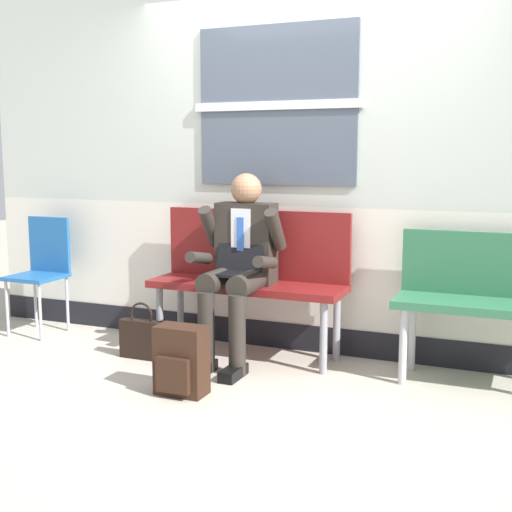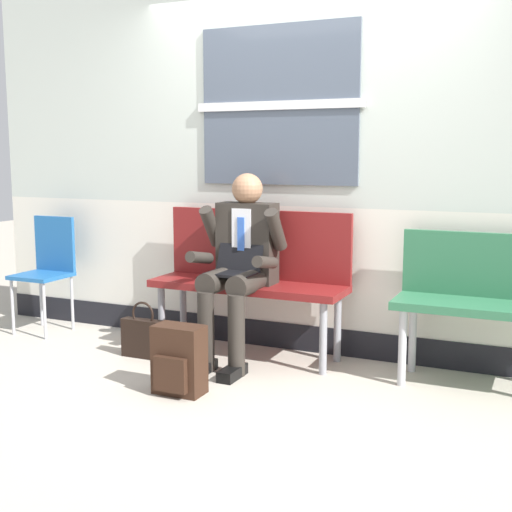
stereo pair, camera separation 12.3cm
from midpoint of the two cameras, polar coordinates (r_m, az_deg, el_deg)
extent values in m
plane|color=#B2A899|center=(4.51, 2.52, -9.62)|extent=(18.00, 18.00, 0.00)
cube|color=beige|center=(4.84, 5.28, 14.08)|extent=(5.37, 0.12, 1.67)
cube|color=silver|center=(4.88, 5.07, -0.78)|extent=(5.37, 0.12, 0.85)
cube|color=black|center=(4.99, 5.00, -6.68)|extent=(5.37, 0.14, 0.19)
cube|color=#4C5666|center=(4.84, 2.62, 12.49)|extent=(1.17, 0.02, 1.09)
cube|color=silver|center=(4.83, 2.58, 12.49)|extent=(1.25, 0.03, 0.06)
cube|color=maroon|center=(4.70, 0.03, -2.53)|extent=(1.37, 0.42, 0.05)
cube|color=maroon|center=(4.82, 0.92, 0.98)|extent=(1.37, 0.04, 0.49)
cylinder|color=gray|center=(4.91, -7.18, -5.28)|extent=(0.05, 0.05, 0.48)
cylinder|color=gray|center=(5.16, -5.43, -4.56)|extent=(0.05, 0.05, 0.48)
cylinder|color=gray|center=(4.41, 6.45, -6.86)|extent=(0.05, 0.05, 0.48)
cylinder|color=gray|center=(4.69, 7.60, -5.95)|extent=(0.05, 0.05, 0.48)
cube|color=#2D6B47|center=(4.30, 19.71, -4.09)|extent=(1.11, 0.42, 0.05)
cube|color=#2D6B47|center=(4.44, 20.06, -0.76)|extent=(1.11, 0.04, 0.40)
cylinder|color=#B7B7BC|center=(4.29, 12.97, -7.49)|extent=(0.05, 0.05, 0.48)
cylinder|color=#B7B7BC|center=(4.57, 13.74, -6.50)|extent=(0.05, 0.05, 0.48)
cylinder|color=#2D2823|center=(4.55, -2.33, -2.02)|extent=(0.15, 0.40, 0.15)
cylinder|color=#2D2823|center=(4.45, -3.41, -6.34)|extent=(0.11, 0.11, 0.53)
cube|color=black|center=(4.46, -3.75, -9.36)|extent=(0.10, 0.26, 0.07)
cylinder|color=#2D2823|center=(4.45, 0.20, -2.24)|extent=(0.15, 0.40, 0.15)
cylinder|color=#2D2823|center=(4.35, -0.84, -6.66)|extent=(0.11, 0.11, 0.53)
cube|color=black|center=(4.37, -1.17, -9.75)|extent=(0.10, 0.26, 0.07)
cube|color=#2D2823|center=(4.65, 0.03, 1.09)|extent=(0.40, 0.18, 0.55)
cube|color=silver|center=(4.56, -0.46, 1.58)|extent=(0.14, 0.01, 0.39)
cube|color=blue|center=(4.56, -0.50, 1.19)|extent=(0.05, 0.01, 0.33)
sphere|color=#9E7051|center=(4.62, 0.03, 5.65)|extent=(0.21, 0.21, 0.21)
cylinder|color=#2D2823|center=(4.68, -3.00, 2.49)|extent=(0.09, 0.25, 0.30)
cylinder|color=#2D2823|center=(4.55, -3.97, -0.13)|extent=(0.08, 0.27, 0.12)
cylinder|color=#2D2823|center=(4.48, 2.46, 2.21)|extent=(0.09, 0.25, 0.30)
cylinder|color=#2D2823|center=(4.35, 1.60, -0.53)|extent=(0.08, 0.27, 0.12)
cube|color=black|center=(4.46, -1.24, -1.50)|extent=(0.32, 0.22, 0.02)
cube|color=black|center=(4.56, -0.54, 0.12)|extent=(0.32, 0.08, 0.21)
cube|color=#331E14|center=(4.08, -5.57, -8.62)|extent=(0.30, 0.17, 0.41)
cube|color=#331E14|center=(4.01, -6.32, -9.86)|extent=(0.21, 0.04, 0.21)
cube|color=black|center=(4.82, -8.68, -6.85)|extent=(0.32, 0.08, 0.27)
torus|color=black|center=(4.77, -8.73, -4.83)|extent=(0.18, 0.02, 0.18)
cube|color=#1E5999|center=(5.60, -16.93, -1.60)|extent=(0.38, 0.38, 0.03)
cube|color=#1E5999|center=(5.69, -15.91, 1.00)|extent=(0.38, 0.03, 0.44)
cylinder|color=#A5A5AA|center=(5.63, -19.13, -4.08)|extent=(0.02, 0.02, 0.44)
cylinder|color=#A5A5AA|center=(5.42, -16.67, -4.45)|extent=(0.02, 0.02, 0.44)
cylinder|color=#A5A5AA|center=(5.86, -16.97, -3.49)|extent=(0.02, 0.02, 0.44)
cylinder|color=#A5A5AA|center=(5.66, -14.54, -3.82)|extent=(0.02, 0.02, 0.44)
camera|label=1|loc=(0.06, -89.20, 0.12)|focal=47.77mm
camera|label=2|loc=(0.06, 90.80, -0.12)|focal=47.77mm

